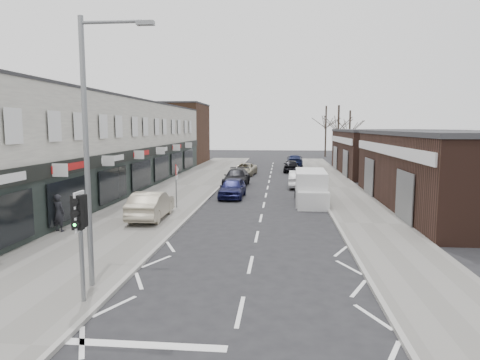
% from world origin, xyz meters
% --- Properties ---
extents(ground, '(160.00, 160.00, 0.00)m').
position_xyz_m(ground, '(0.00, 0.00, 0.00)').
color(ground, black).
rests_on(ground, ground).
extents(pavement_left, '(5.50, 64.00, 0.12)m').
position_xyz_m(pavement_left, '(-6.75, 22.00, 0.06)').
color(pavement_left, slate).
rests_on(pavement_left, ground).
extents(pavement_right, '(3.50, 64.00, 0.12)m').
position_xyz_m(pavement_right, '(5.75, 22.00, 0.06)').
color(pavement_right, slate).
rests_on(pavement_right, ground).
extents(shop_terrace_left, '(8.00, 41.00, 7.10)m').
position_xyz_m(shop_terrace_left, '(-13.50, 19.50, 3.55)').
color(shop_terrace_left, silver).
rests_on(shop_terrace_left, ground).
extents(brick_block_far, '(8.00, 10.00, 8.00)m').
position_xyz_m(brick_block_far, '(-13.50, 45.00, 4.00)').
color(brick_block_far, '#482E1E').
rests_on(brick_block_far, ground).
extents(right_unit_near, '(10.00, 18.00, 4.50)m').
position_xyz_m(right_unit_near, '(12.50, 14.00, 2.25)').
color(right_unit_near, '#341E17').
rests_on(right_unit_near, ground).
extents(right_unit_far, '(10.00, 16.00, 4.50)m').
position_xyz_m(right_unit_far, '(12.50, 34.00, 2.25)').
color(right_unit_far, '#341E17').
rests_on(right_unit_far, ground).
extents(tree_far_a, '(3.60, 3.60, 8.00)m').
position_xyz_m(tree_far_a, '(9.00, 48.00, 0.00)').
color(tree_far_a, '#382D26').
rests_on(tree_far_a, ground).
extents(tree_far_b, '(3.60, 3.60, 7.50)m').
position_xyz_m(tree_far_b, '(11.50, 54.00, 0.00)').
color(tree_far_b, '#382D26').
rests_on(tree_far_b, ground).
extents(tree_far_c, '(3.60, 3.60, 8.50)m').
position_xyz_m(tree_far_c, '(8.50, 60.00, 0.00)').
color(tree_far_c, '#382D26').
rests_on(tree_far_c, ground).
extents(traffic_light, '(0.28, 0.60, 3.10)m').
position_xyz_m(traffic_light, '(-4.40, -2.02, 2.41)').
color(traffic_light, slate).
rests_on(traffic_light, pavement_left).
extents(street_lamp, '(2.23, 0.22, 8.00)m').
position_xyz_m(street_lamp, '(-4.53, -0.80, 4.62)').
color(street_lamp, slate).
rests_on(street_lamp, pavement_left).
extents(warning_sign, '(0.12, 0.80, 2.70)m').
position_xyz_m(warning_sign, '(-5.16, 12.00, 2.20)').
color(warning_sign, slate).
rests_on(warning_sign, pavement_left).
extents(white_van, '(2.05, 5.51, 2.13)m').
position_xyz_m(white_van, '(3.02, 15.03, 1.01)').
color(white_van, silver).
rests_on(white_van, ground).
extents(sedan_on_pavement, '(1.69, 4.51, 1.47)m').
position_xyz_m(sedan_on_pavement, '(-5.79, 8.81, 0.85)').
color(sedan_on_pavement, '#A69B84').
rests_on(sedan_on_pavement, pavement_left).
extents(pedestrian, '(0.74, 0.59, 1.76)m').
position_xyz_m(pedestrian, '(-9.20, 5.63, 1.00)').
color(pedestrian, black).
rests_on(pedestrian, pavement_left).
extents(parked_car_left_a, '(1.76, 4.15, 1.40)m').
position_xyz_m(parked_car_left_a, '(-2.33, 16.67, 0.70)').
color(parked_car_left_a, '#141741').
rests_on(parked_car_left_a, ground).
extents(parked_car_left_b, '(2.10, 4.95, 1.42)m').
position_xyz_m(parked_car_left_b, '(-2.67, 22.82, 0.71)').
color(parked_car_left_b, black).
rests_on(parked_car_left_b, ground).
extents(parked_car_left_c, '(2.52, 4.68, 1.25)m').
position_xyz_m(parked_car_left_c, '(-2.66, 30.94, 0.62)').
color(parked_car_left_c, '#A9A187').
rests_on(parked_car_left_c, ground).
extents(parked_car_right_a, '(1.71, 4.34, 1.41)m').
position_xyz_m(parked_car_right_a, '(2.53, 22.37, 0.70)').
color(parked_car_right_a, silver).
rests_on(parked_car_right_a, ground).
extents(parked_car_right_b, '(1.77, 4.16, 1.40)m').
position_xyz_m(parked_car_right_b, '(2.20, 34.59, 0.70)').
color(parked_car_right_b, black).
rests_on(parked_car_right_b, ground).
extents(parked_car_right_c, '(2.19, 5.03, 1.44)m').
position_xyz_m(parked_car_right_c, '(2.85, 42.17, 0.72)').
color(parked_car_right_c, '#131A3C').
rests_on(parked_car_right_c, ground).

